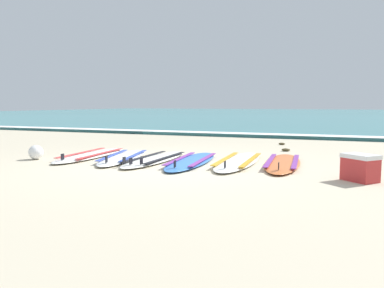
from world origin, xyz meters
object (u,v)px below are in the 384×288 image
surfboard_5 (283,163)px  beach_ball (36,152)px  surfboard_4 (238,161)px  surfboard_0 (91,155)px  surfboard_1 (123,157)px  surfboard_3 (192,161)px  surfboard_2 (156,159)px  cooler_box (360,168)px

surfboard_5 → beach_ball: (-4.55, -1.06, 0.10)m
surfboard_4 → surfboard_5: bearing=6.7°
surfboard_0 → beach_ball: 1.05m
surfboard_1 → surfboard_3: bearing=1.2°
surfboard_0 → surfboard_2: 1.48m
cooler_box → beach_ball: 5.76m
surfboard_0 → surfboard_1: same height
beach_ball → surfboard_2: bearing=16.7°
surfboard_1 → cooler_box: size_ratio=4.44×
surfboard_1 → surfboard_5: 3.03m
surfboard_0 → cooler_box: cooler_box is taller
surfboard_2 → surfboard_3: same height
surfboard_2 → surfboard_5: same height
surfboard_5 → cooler_box: (1.21, -1.07, 0.16)m
surfboard_2 → surfboard_4: size_ratio=0.93×
surfboard_3 → surfboard_4: same height
surfboard_2 → surfboard_0: bearing=178.5°
surfboard_1 → surfboard_3: same height
surfboard_4 → surfboard_5: size_ratio=1.06×
surfboard_5 → cooler_box: cooler_box is taller
cooler_box → surfboard_5: bearing=138.5°
cooler_box → beach_ball: bearing=179.9°
surfboard_4 → cooler_box: (1.99, -0.98, 0.16)m
surfboard_2 → beach_ball: bearing=-163.3°
surfboard_2 → beach_ball: (-2.24, -0.67, 0.10)m
surfboard_2 → surfboard_5: (2.31, 0.38, -0.00)m
surfboard_3 → surfboard_1: bearing=-178.8°
surfboard_5 → beach_ball: 4.67m
surfboard_1 → surfboard_5: same height
surfboard_2 → beach_ball: size_ratio=8.57×
surfboard_1 → surfboard_4: bearing=7.8°
surfboard_1 → surfboard_2: (0.70, 0.01, 0.00)m
surfboard_3 → cooler_box: bearing=-14.2°
surfboard_2 → surfboard_3: 0.73m
surfboard_4 → beach_ball: beach_ball is taller
surfboard_0 → surfboard_2: same height
surfboard_0 → surfboard_3: (2.20, -0.02, -0.00)m
surfboard_3 → beach_ball: 3.05m
cooler_box → beach_ball: size_ratio=1.96×
surfboard_0 → surfboard_1: 0.78m
surfboard_4 → surfboard_2: bearing=-169.1°
surfboard_0 → cooler_box: size_ratio=4.56×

